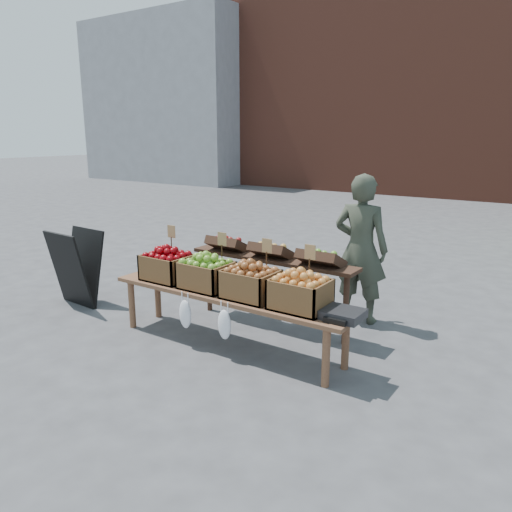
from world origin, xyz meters
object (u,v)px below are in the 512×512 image
Objects in this scene: weighing_scale at (343,314)px; back_table at (272,282)px; crate_russet_pears at (206,275)px; chalkboard_sign at (77,267)px; display_bench at (228,320)px; crate_green_apples at (300,294)px; crate_golden_apples at (167,267)px; vendor at (361,249)px; crate_red_apples at (250,284)px.

back_table is at bearing 148.84° from weighing_scale.
crate_russet_pears is 1.53m from weighing_scale.
back_table is 0.82m from crate_russet_pears.
chalkboard_sign reaches higher than weighing_scale.
crate_green_apples reaches higher than display_bench.
crate_golden_apples is at bearing 180.00° from display_bench.
crate_green_apples is 1.47× the size of weighing_scale.
vendor is 1.75× the size of chalkboard_sign.
display_bench is 0.51m from crate_russet_pears.
vendor is 5.00× the size of weighing_scale.
weighing_scale is (1.25, 0.00, 0.33)m from display_bench.
back_table is (2.42, 0.77, 0.04)m from chalkboard_sign.
crate_golden_apples is (-1.62, -1.43, -0.14)m from vendor.
weighing_scale is at bearing 102.95° from vendor.
display_bench is 5.40× the size of crate_red_apples.
vendor is at bearing 91.14° from crate_green_apples.
vendor is at bearing 107.56° from weighing_scale.
crate_green_apples is at bearing 180.00° from weighing_scale.
crate_green_apples is (1.10, 0.00, 0.00)m from crate_russet_pears.
chalkboard_sign is 0.36× the size of display_bench.
weighing_scale is at bearing 0.00° from crate_golden_apples.
crate_golden_apples is 1.00× the size of crate_red_apples.
crate_green_apples is (0.55, 0.00, 0.00)m from crate_red_apples.
crate_golden_apples is at bearing 180.00° from weighing_scale.
vendor is at bearing 44.04° from back_table.
back_table is at bearing 85.29° from display_bench.
crate_golden_apples is (-0.88, -0.72, 0.19)m from back_table.
chalkboard_sign is at bearing -178.71° from crate_russet_pears.
chalkboard_sign reaches higher than crate_red_apples.
crate_golden_apples is at bearing 180.00° from crate_green_apples.
crate_golden_apples reaches higher than weighing_scale.
vendor is 0.81× the size of back_table.
crate_russet_pears is 1.00× the size of crate_green_apples.
chalkboard_sign is 3.19m from crate_green_apples.
crate_russet_pears is (-0.27, 0.00, 0.42)m from display_bench.
back_table is 0.76m from display_bench.
back_table is at bearing 39.15° from crate_golden_apples.
crate_green_apples is (0.77, -0.72, 0.19)m from back_table.
chalkboard_sign is 1.94× the size of crate_russet_pears.
crate_green_apples is (0.82, 0.00, 0.42)m from display_bench.
crate_red_apples is (1.10, 0.00, 0.00)m from crate_golden_apples.
crate_russet_pears is at bearing 4.30° from chalkboard_sign.
vendor is 3.40× the size of crate_green_apples.
crate_golden_apples reaches higher than display_bench.
vendor is 1.08m from back_table.
display_bench is at bearing 0.00° from crate_golden_apples.
back_table is 1.07m from crate_green_apples.
chalkboard_sign is 1.55m from crate_golden_apples.
weighing_scale is (1.52, 0.00, -0.10)m from crate_russet_pears.
vendor reaches higher than weighing_scale.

